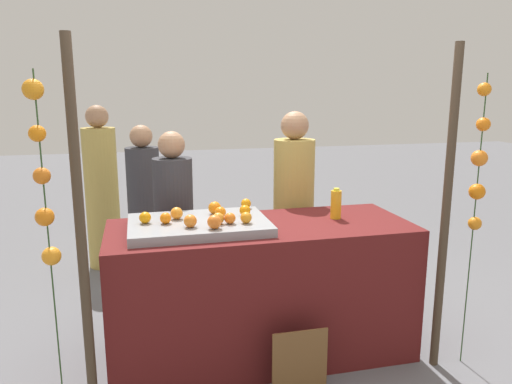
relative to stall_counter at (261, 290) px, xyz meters
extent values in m
plane|color=slate|center=(0.00, 0.00, -0.47)|extent=(24.00, 24.00, 0.00)
cube|color=#5B1919|center=(0.00, 0.00, 0.00)|extent=(2.07, 0.81, 0.95)
cube|color=gray|center=(-0.43, -0.01, 0.50)|extent=(0.91, 0.61, 0.06)
sphere|color=orange|center=(-0.28, 0.03, 0.57)|extent=(0.08, 0.08, 0.08)
sphere|color=orange|center=(-0.30, 0.14, 0.58)|extent=(0.09, 0.09, 0.09)
sphere|color=orange|center=(-0.14, -0.14, 0.57)|extent=(0.07, 0.07, 0.07)
sphere|color=orange|center=(-0.50, -0.15, 0.57)|extent=(0.08, 0.08, 0.08)
sphere|color=orange|center=(-0.57, 0.07, 0.57)|extent=(0.08, 0.08, 0.08)
sphere|color=orange|center=(-0.77, 0.01, 0.57)|extent=(0.08, 0.08, 0.08)
sphere|color=orange|center=(-0.05, 0.25, 0.57)|extent=(0.07, 0.07, 0.07)
sphere|color=orange|center=(-0.32, -0.12, 0.57)|extent=(0.08, 0.08, 0.08)
sphere|color=orange|center=(-0.24, -0.13, 0.57)|extent=(0.07, 0.07, 0.07)
sphere|color=orange|center=(-0.36, -0.22, 0.58)|extent=(0.09, 0.09, 0.09)
sphere|color=orange|center=(-0.64, -0.03, 0.57)|extent=(0.07, 0.07, 0.07)
sphere|color=orange|center=(-0.10, 0.04, 0.57)|extent=(0.08, 0.08, 0.08)
cylinder|color=gold|center=(0.56, 0.05, 0.57)|extent=(0.08, 0.08, 0.20)
cylinder|color=yellow|center=(0.56, 0.05, 0.68)|extent=(0.04, 0.04, 0.02)
cube|color=brown|center=(0.10, -0.57, -0.26)|extent=(0.35, 0.01, 0.45)
cube|color=black|center=(0.10, -0.56, -0.26)|extent=(0.33, 0.02, 0.43)
cylinder|color=#333338|center=(-0.54, 0.67, 0.19)|extent=(0.31, 0.31, 1.33)
sphere|color=#A87A59|center=(-0.54, 0.67, 0.97)|extent=(0.21, 0.21, 0.21)
cylinder|color=tan|center=(0.45, 0.65, 0.26)|extent=(0.34, 0.34, 1.46)
sphere|color=#A87A59|center=(0.45, 0.65, 1.10)|extent=(0.23, 0.23, 0.23)
cylinder|color=#333338|center=(-0.76, 1.48, 0.19)|extent=(0.31, 0.31, 1.33)
sphere|color=#A87A59|center=(-0.76, 1.48, 0.96)|extent=(0.21, 0.21, 0.21)
cylinder|color=tan|center=(-1.18, 2.11, 0.26)|extent=(0.34, 0.34, 1.47)
sphere|color=#A87A59|center=(-1.18, 2.11, 1.11)|extent=(0.23, 0.23, 0.23)
cylinder|color=#473828|center=(-1.12, -0.45, 0.60)|extent=(0.06, 0.06, 2.14)
cylinder|color=#473828|center=(1.12, -0.45, 0.60)|extent=(0.06, 0.06, 2.14)
cylinder|color=#2D4C23|center=(-1.27, -0.49, 0.50)|extent=(0.01, 0.01, 1.95)
sphere|color=orange|center=(-1.28, -0.49, 1.38)|extent=(0.10, 0.10, 0.10)
sphere|color=orange|center=(-1.28, -0.49, 1.17)|extent=(0.08, 0.08, 0.08)
sphere|color=orange|center=(-1.28, -0.49, 0.95)|extent=(0.09, 0.09, 0.09)
sphere|color=orange|center=(-1.28, -0.49, 0.74)|extent=(0.10, 0.10, 0.10)
sphere|color=orange|center=(-1.27, -0.49, 0.52)|extent=(0.10, 0.10, 0.10)
cylinder|color=#2D4C23|center=(1.32, -0.46, 0.50)|extent=(0.01, 0.01, 1.95)
sphere|color=orange|center=(1.31, -0.45, 1.38)|extent=(0.08, 0.08, 0.08)
sphere|color=orange|center=(1.32, -0.46, 1.17)|extent=(0.09, 0.09, 0.09)
sphere|color=orange|center=(1.32, -0.45, 0.95)|extent=(0.10, 0.10, 0.10)
sphere|color=orange|center=(1.31, -0.47, 0.74)|extent=(0.10, 0.10, 0.10)
sphere|color=orange|center=(1.33, -0.46, 0.52)|extent=(0.09, 0.09, 0.09)
camera|label=1|loc=(-0.80, -3.11, 1.38)|focal=34.18mm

